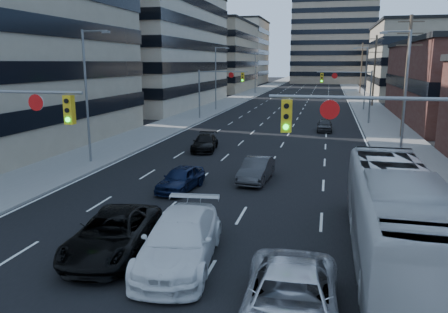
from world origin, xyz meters
TOP-DOWN VIEW (x-y plane):
  - road_surface at (0.00, 130.00)m, footprint 18.00×300.00m
  - sidewalk_left at (-11.50, 130.00)m, footprint 5.00×300.00m
  - sidewalk_right at (11.50, 130.00)m, footprint 5.00×300.00m
  - office_left_mid at (-27.00, 60.00)m, footprint 26.00×34.00m
  - office_left_far at (-24.00, 100.00)m, footprint 20.00×30.00m
  - office_right_far at (25.00, 88.00)m, footprint 22.00×28.00m
  - bg_block_left at (-28.00, 140.00)m, footprint 24.00×24.00m
  - bg_block_right at (32.00, 130.00)m, footprint 22.00×22.00m
  - signal_near_right at (7.45, 8.00)m, footprint 6.59×0.33m
  - signal_far_left at (-7.68, 45.00)m, footprint 6.09×0.33m
  - signal_far_right at (7.68, 45.00)m, footprint 6.09×0.33m
  - utility_pole_block at (12.20, 36.00)m, footprint 2.20×0.28m
  - utility_pole_midblock at (12.20, 66.00)m, footprint 2.20×0.28m
  - utility_pole_distant at (12.20, 96.00)m, footprint 2.20×0.28m
  - streetlight_left_near at (-10.34, 20.00)m, footprint 2.03×0.22m
  - streetlight_left_mid at (-10.34, 55.00)m, footprint 2.03×0.22m
  - streetlight_left_far at (-10.34, 90.00)m, footprint 2.03×0.22m
  - streetlight_right_near at (10.34, 25.00)m, footprint 2.03×0.22m
  - streetlight_right_far at (10.34, 60.00)m, footprint 2.03×0.22m
  - black_pickup at (-2.00, 6.94)m, footprint 3.20×5.77m
  - white_van at (0.65, 6.78)m, footprint 3.07×6.15m
  - silver_suv at (4.73, 3.74)m, footprint 2.78×5.69m
  - transit_bus at (7.96, 8.60)m, footprint 2.78×11.84m
  - sedan_blue at (-2.23, 15.23)m, footprint 2.04×4.07m
  - sedan_grey_center at (1.50, 18.06)m, footprint 1.75×4.30m
  - sedan_black_far at (-3.97, 26.18)m, footprint 2.30×4.54m
  - sedan_grey_right at (5.20, 38.50)m, footprint 1.52×3.75m

SIDE VIEW (x-z plane):
  - road_surface at x=0.00m, z-range 0.00..0.02m
  - sidewalk_left at x=-11.50m, z-range 0.00..0.15m
  - sidewalk_right at x=11.50m, z-range 0.00..0.15m
  - sedan_black_far at x=-3.97m, z-range 0.00..1.26m
  - sedan_grey_right at x=5.20m, z-range 0.00..1.28m
  - sedan_blue at x=-2.23m, z-range 0.00..1.33m
  - sedan_grey_center at x=1.50m, z-range 0.00..1.39m
  - black_pickup at x=-2.00m, z-range 0.00..1.53m
  - silver_suv at x=4.73m, z-range 0.00..1.56m
  - white_van at x=0.65m, z-range 0.00..1.72m
  - transit_bus at x=7.96m, z-range 0.00..3.30m
  - signal_far_left at x=-7.68m, z-range 1.30..7.30m
  - signal_far_right at x=7.68m, z-range 1.30..7.30m
  - signal_near_right at x=7.45m, z-range 1.33..7.33m
  - streetlight_left_near at x=-10.34m, z-range 0.55..9.55m
  - streetlight_left_mid at x=-10.34m, z-range 0.55..9.55m
  - streetlight_left_far at x=-10.34m, z-range 0.55..9.55m
  - streetlight_right_near at x=10.34m, z-range 0.55..9.55m
  - streetlight_right_far at x=10.34m, z-range 0.55..9.55m
  - utility_pole_block at x=12.20m, z-range 0.28..11.28m
  - utility_pole_midblock at x=12.20m, z-range 0.28..11.28m
  - utility_pole_distant at x=12.20m, z-range 0.28..11.28m
  - bg_block_right at x=32.00m, z-range 0.00..12.00m
  - office_right_far at x=25.00m, z-range 0.00..14.00m
  - office_left_far at x=-24.00m, z-range 0.00..16.00m
  - bg_block_left at x=-28.00m, z-range 0.00..20.00m
  - office_left_mid at x=-27.00m, z-range 0.00..28.00m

